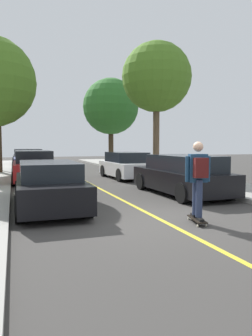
% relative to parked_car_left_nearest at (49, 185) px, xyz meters
% --- Properties ---
extents(ground, '(80.00, 80.00, 0.00)m').
position_rel_parked_car_left_nearest_xyz_m(ground, '(2.37, -2.40, -0.65)').
color(ground, '#3D3A38').
extents(center_line, '(0.12, 39.20, 0.01)m').
position_rel_parked_car_left_nearest_xyz_m(center_line, '(2.37, 1.60, -0.65)').
color(center_line, gold).
rests_on(center_line, ground).
extents(parked_car_left_nearest, '(1.86, 4.47, 1.31)m').
position_rel_parked_car_left_nearest_xyz_m(parked_car_left_nearest, '(0.00, 0.00, 0.00)').
color(parked_car_left_nearest, black).
rests_on(parked_car_left_nearest, ground).
extents(parked_car_left_near, '(2.01, 4.65, 1.49)m').
position_rel_parked_car_left_nearest_xyz_m(parked_car_left_near, '(0.00, 7.00, 0.08)').
color(parked_car_left_near, maroon).
rests_on(parked_car_left_near, ground).
extents(parked_car_left_far, '(1.92, 4.17, 1.49)m').
position_rel_parked_car_left_nearest_xyz_m(parked_car_left_far, '(0.00, 12.68, 0.08)').
color(parked_car_left_far, navy).
rests_on(parked_car_left_far, ground).
extents(parked_car_left_farthest, '(1.99, 4.11, 1.40)m').
position_rel_parked_car_left_nearest_xyz_m(parked_car_left_farthest, '(-0.00, 19.62, 0.04)').
color(parked_car_left_farthest, black).
rests_on(parked_car_left_farthest, ground).
extents(parked_car_right_nearest, '(1.96, 4.63, 1.42)m').
position_rel_parked_car_left_nearest_xyz_m(parked_car_right_nearest, '(4.73, 0.90, 0.05)').
color(parked_car_right_nearest, black).
rests_on(parked_car_right_nearest, ground).
extents(parked_car_right_near, '(2.06, 4.12, 1.38)m').
position_rel_parked_car_left_nearest_xyz_m(parked_car_right_near, '(4.73, 6.75, 0.02)').
color(parked_car_right_near, white).
rests_on(parked_car_right_near, ground).
extents(street_tree_right_nearest, '(3.74, 3.74, 7.14)m').
position_rel_parked_car_left_nearest_xyz_m(street_tree_right_nearest, '(6.47, 6.85, 4.73)').
color(street_tree_right_nearest, brown).
rests_on(street_tree_right_nearest, sidewalk_right).
extents(street_tree_right_near, '(4.41, 4.41, 6.85)m').
position_rel_parked_car_left_nearest_xyz_m(street_tree_right_near, '(6.47, 15.42, 4.11)').
color(street_tree_right_near, '#3D2D1E').
rests_on(street_tree_right_near, sidewalk_right).
extents(fire_hydrant, '(0.20, 0.20, 0.70)m').
position_rel_parked_car_left_nearest_xyz_m(fire_hydrant, '(6.23, 3.17, -0.17)').
color(fire_hydrant, '#B2140F').
rests_on(fire_hydrant, sidewalk_right).
extents(skateboard, '(0.41, 0.87, 0.10)m').
position_rel_parked_car_left_nearest_xyz_m(skateboard, '(3.02, -2.88, -0.57)').
color(skateboard, black).
rests_on(skateboard, ground).
extents(skateboarder, '(0.59, 0.70, 1.76)m').
position_rel_parked_car_left_nearest_xyz_m(skateboarder, '(3.01, -2.91, 0.45)').
color(skateboarder, black).
rests_on(skateboarder, skateboard).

